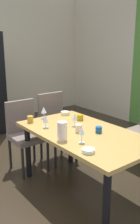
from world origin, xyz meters
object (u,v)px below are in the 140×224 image
object	(u,v)px
wine_glass_left	(46,119)
cup_east	(30,119)
dining_table	(84,140)
wine_glass_rear	(82,132)
serving_bowl_corner	(88,151)
cup_south	(79,128)
serving_bowl_front	(65,113)
cup_near_shelf	(99,130)
cup_west	(80,117)
chair_left_near	(25,131)
pitcher_right	(62,131)
wine_glass_center	(44,110)
wine_glass_north	(75,117)
chair_left_far	(55,123)

from	to	relation	value
wine_glass_left	cup_east	bearing A→B (deg)	-170.76
dining_table	wine_glass_rear	distance (m)	0.38
serving_bowl_corner	cup_south	size ratio (longest dim) A/B	1.35
serving_bowl_corner	cup_east	distance (m)	1.10
serving_bowl_front	serving_bowl_corner	xyz separation A→B (m)	(1.12, -0.57, -0.01)
cup_near_shelf	cup_east	distance (m)	0.89
wine_glass_rear	cup_west	world-z (taller)	wine_glass_rear
chair_left_near	pitcher_right	bearing A→B (deg)	85.01
wine_glass_center	cup_near_shelf	size ratio (longest dim) A/B	2.18
wine_glass_center	cup_west	world-z (taller)	wine_glass_center
serving_bowl_front	cup_near_shelf	distance (m)	0.81
pitcher_right	cup_near_shelf	bearing A→B (deg)	80.85
wine_glass_north	serving_bowl_corner	world-z (taller)	wine_glass_north
chair_left_far	serving_bowl_front	bearing A→B (deg)	86.50
pitcher_right	wine_glass_center	bearing A→B (deg)	161.53
chair_left_near	wine_glass_north	world-z (taller)	chair_left_near
cup_near_shelf	cup_west	bearing A→B (deg)	164.01
chair_left_near	pitcher_right	distance (m)	1.04
wine_glass_north	wine_glass_left	bearing A→B (deg)	-117.43
wine_glass_north	cup_east	bearing A→B (deg)	-141.55
dining_table	cup_near_shelf	size ratio (longest dim) A/B	22.42
serving_bowl_front	cup_south	world-z (taller)	cup_south
wine_glass_north	cup_near_shelf	size ratio (longest dim) A/B	2.25
serving_bowl_corner	dining_table	bearing A→B (deg)	142.73
wine_glass_rear	wine_glass_center	bearing A→B (deg)	171.11
serving_bowl_front	cup_near_shelf	xyz separation A→B (m)	(0.80, -0.13, 0.01)
dining_table	wine_glass_center	distance (m)	0.75
wine_glass_rear	serving_bowl_front	xyz separation A→B (m)	(-0.90, 0.47, -0.09)
cup_near_shelf	cup_east	world-z (taller)	cup_east
wine_glass_left	chair_left_far	bearing A→B (deg)	137.49
dining_table	serving_bowl_front	world-z (taller)	serving_bowl_front
chair_left_near	pitcher_right	xyz separation A→B (m)	(0.99, -0.09, 0.30)
dining_table	wine_glass_rear	size ratio (longest dim) A/B	9.89
wine_glass_center	serving_bowl_corner	world-z (taller)	wine_glass_center
chair_left_far	wine_glass_north	xyz separation A→B (m)	(0.73, -0.21, 0.30)
cup_west	wine_glass_north	bearing A→B (deg)	-55.21
cup_west	cup_near_shelf	distance (m)	0.50
wine_glass_rear	serving_bowl_corner	world-z (taller)	wine_glass_rear
serving_bowl_corner	cup_east	size ratio (longest dim) A/B	1.41
wine_glass_north	cup_west	world-z (taller)	wine_glass_north
serving_bowl_corner	pitcher_right	xyz separation A→B (m)	(-0.39, -0.01, 0.08)
pitcher_right	cup_south	bearing A→B (deg)	105.45
serving_bowl_corner	cup_west	size ratio (longest dim) A/B	1.48
serving_bowl_corner	wine_glass_left	bearing A→B (deg)	175.54
cup_south	pitcher_right	size ratio (longest dim) A/B	0.46
serving_bowl_corner	wine_glass_north	bearing A→B (deg)	150.74
wine_glass_north	cup_west	distance (m)	0.26
cup_east	cup_south	bearing A→B (deg)	21.78
dining_table	serving_bowl_corner	world-z (taller)	serving_bowl_corner
cup_west	cup_near_shelf	bearing A→B (deg)	-15.99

